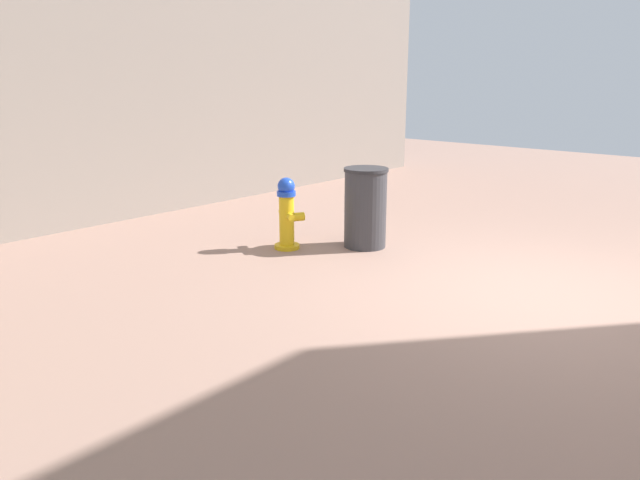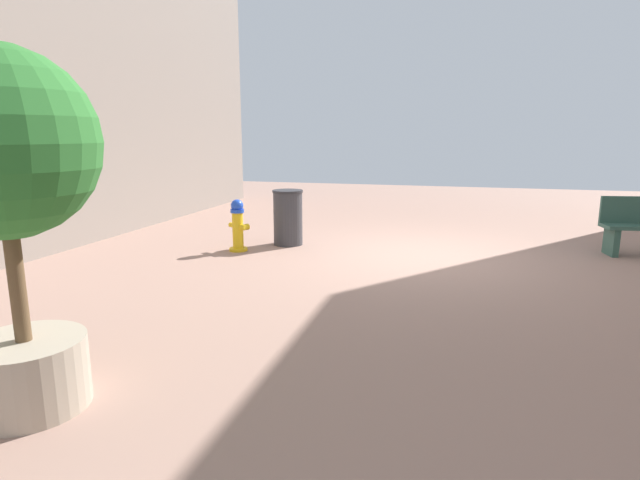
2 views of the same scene
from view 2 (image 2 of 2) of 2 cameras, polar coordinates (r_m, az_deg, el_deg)
The scene contains 4 objects.
ground_plane at distance 8.58m, azimuth 11.11°, elevation -1.73°, with size 23.40×23.40×0.00m, color #9E7A6B.
fire_hydrant at distance 8.82m, azimuth -9.06°, elevation 1.63°, with size 0.40×0.38×0.88m.
planter_tree at distance 4.06m, azimuth -31.56°, elevation 5.78°, with size 1.29×1.29×2.54m.
trash_bin at distance 9.22m, azimuth -3.56°, elevation 2.51°, with size 0.54×0.54×0.98m.
Camera 2 is at (-0.56, 8.34, 1.96)m, focal length 28.94 mm.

